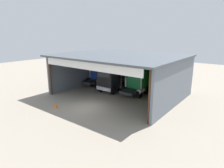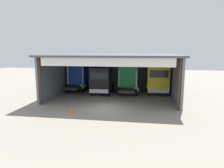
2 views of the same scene
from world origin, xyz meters
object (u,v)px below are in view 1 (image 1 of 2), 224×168
at_px(truck_blue_yard_outside, 100,72).
at_px(traffic_cone, 56,105).
at_px(tool_cart, 110,79).
at_px(truck_green_left_bay, 138,79).
at_px(truck_black_center_bay, 110,79).
at_px(oil_drum, 117,81).
at_px(truck_yellow_center_right_bay, 165,84).

height_order(truck_blue_yard_outside, traffic_cone, truck_blue_yard_outside).
distance_m(truck_blue_yard_outside, tool_cart, 2.23).
bearing_deg(truck_green_left_bay, traffic_cone, -116.10).
relative_size(truck_blue_yard_outside, traffic_cone, 8.25).
xyz_separation_m(truck_black_center_bay, traffic_cone, (-0.94, -7.95, -1.46)).
bearing_deg(oil_drum, tool_cart, 178.10).
xyz_separation_m(oil_drum, traffic_cone, (0.85, -11.79, -0.16)).
distance_m(oil_drum, tool_cart, 1.36).
relative_size(truck_black_center_bay, tool_cart, 4.98).
bearing_deg(traffic_cone, truck_yellow_center_right_bay, 49.51).
distance_m(truck_black_center_bay, truck_yellow_center_right_bay, 7.02).
bearing_deg(truck_blue_yard_outside, truck_green_left_bay, -5.06).
relative_size(truck_black_center_bay, oil_drum, 5.72).
relative_size(truck_green_left_bay, truck_yellow_center_right_bay, 0.90).
bearing_deg(truck_green_left_bay, truck_yellow_center_right_bay, -3.93).
bearing_deg(traffic_cone, tool_cart, 100.54).
distance_m(truck_green_left_bay, tool_cart, 7.00).
xyz_separation_m(truck_blue_yard_outside, truck_yellow_center_right_bay, (10.54, -0.96, 0.00)).
distance_m(truck_blue_yard_outside, truck_green_left_bay, 6.92).
bearing_deg(traffic_cone, truck_blue_yard_outside, 104.84).
bearing_deg(truck_green_left_bay, truck_blue_yard_outside, 171.14).
xyz_separation_m(truck_green_left_bay, tool_cart, (-6.38, 2.51, -1.43)).
height_order(truck_yellow_center_right_bay, traffic_cone, truck_yellow_center_right_bay).
height_order(oil_drum, tool_cart, tool_cart).
relative_size(truck_yellow_center_right_bay, oil_drum, 5.46).
relative_size(truck_yellow_center_right_bay, traffic_cone, 8.48).
bearing_deg(truck_yellow_center_right_bay, traffic_cone, 49.34).
bearing_deg(truck_black_center_bay, truck_yellow_center_right_bay, -169.35).
distance_m(truck_blue_yard_outside, oil_drum, 2.86).
distance_m(truck_green_left_bay, truck_yellow_center_right_bay, 3.68).
xyz_separation_m(truck_blue_yard_outside, traffic_cone, (2.69, -10.15, -1.60)).
xyz_separation_m(truck_black_center_bay, tool_cart, (-3.14, 3.88, -1.24)).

